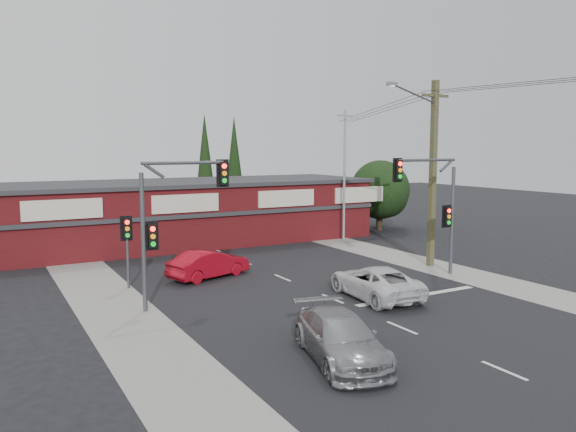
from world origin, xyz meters
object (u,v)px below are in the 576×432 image
white_suv (375,282)px  silver_suv (340,338)px  shop_building (181,212)px  utility_pole (431,167)px  red_sedan (209,264)px

white_suv → silver_suv: silver_suv is taller
white_suv → shop_building: size_ratio=0.18×
white_suv → silver_suv: size_ratio=1.02×
white_suv → utility_pole: 8.96m
utility_pole → silver_suv: bearing=-143.2°
white_suv → red_sedan: red_sedan is taller
silver_suv → red_sedan: bearing=102.2°
silver_suv → utility_pole: size_ratio=0.49×
red_sedan → shop_building: bearing=-29.9°
shop_building → white_suv: bearing=-81.3°
red_sedan → silver_suv: bearing=159.2°
silver_suv → red_sedan: (0.51, 12.26, -0.00)m
utility_pole → white_suv: bearing=-150.4°
red_sedan → utility_pole: utility_pole is taller
silver_suv → utility_pole: utility_pole is taller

